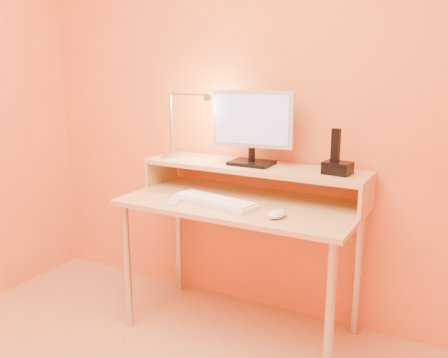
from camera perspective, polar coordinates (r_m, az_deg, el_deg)
The scene contains 25 objects.
wall_back at distance 2.68m, azimuth 5.16°, elevation 10.08°, with size 3.00×0.04×2.50m, color orange.
desk_leg_fl at distance 2.70m, azimuth -11.22°, elevation -9.94°, with size 0.04×0.04×0.69m, color #B7B7B7.
desk_leg_fr at distance 2.23m, azimuth 12.15°, elevation -15.33°, with size 0.04×0.04×0.69m, color #B7B7B7.
desk_leg_bl at distance 3.07m, azimuth -5.29°, elevation -6.75°, with size 0.04×0.04×0.69m, color #B7B7B7.
desk_leg_br at distance 2.67m, azimuth 15.23°, elevation -10.47°, with size 0.04×0.04×0.69m, color #B7B7B7.
desk_lower at distance 2.49m, azimuth 1.98°, elevation -2.89°, with size 1.20×0.60×0.03m, color tan.
shelf_riser_left at distance 2.89m, azimuth -7.25°, elevation 1.00°, with size 0.02×0.30×0.14m, color tan.
shelf_riser_right at distance 2.42m, azimuth 16.28°, elevation -1.96°, with size 0.02×0.30×0.14m, color tan.
desk_shelf at distance 2.58m, azimuth 3.49°, elevation 1.37°, with size 1.20×0.30×0.03m, color tan.
monitor_foot at distance 2.58m, azimuth 3.21°, elevation 1.87°, with size 0.22×0.16×0.02m, color black.
monitor_neck at distance 2.57m, azimuth 3.23°, elevation 2.83°, with size 0.04×0.04×0.07m, color black.
monitor_panel at distance 2.55m, azimuth 3.38°, elevation 6.95°, with size 0.43×0.04×0.29m, color #B8B8B9.
monitor_back at distance 2.57m, azimuth 3.60°, elevation 7.00°, with size 0.38×0.01×0.25m, color black.
monitor_screen at distance 2.53m, azimuth 3.20°, elevation 6.91°, with size 0.39×0.00×0.25m, color #A1A6F0.
lamp_base at distance 2.79m, azimuth -6.08°, elevation 2.79°, with size 0.10×0.10×0.03m, color #B7B7B7.
lamp_post at distance 2.76m, azimuth -6.17°, elevation 6.41°, with size 0.01×0.01×0.33m, color #B7B7B7.
lamp_arm at distance 2.68m, azimuth -4.11°, elevation 9.78°, with size 0.01×0.01×0.24m, color #B7B7B7.
lamp_head at distance 2.62m, azimuth -1.85°, elevation 9.38°, with size 0.04×0.04×0.03m, color #B7B7B7.
lamp_bulb at distance 2.62m, azimuth -1.85°, elevation 9.03°, with size 0.03×0.03×0.00m, color #FFEAC6.
phone_dock at distance 2.42m, azimuth 13.05°, elevation 1.26°, with size 0.13×0.10×0.06m, color black.
phone_handset at distance 2.41m, azimuth 12.85°, elevation 3.85°, with size 0.04×0.03×0.16m, color black.
phone_led at distance 2.36m, azimuth 13.77°, elevation 0.90°, with size 0.01×0.00×0.04m, color blue.
keyboard at distance 2.43m, azimuth -1.12°, elevation -2.70°, with size 0.45×0.14×0.02m, color silver.
mouse at distance 2.23m, azimuth 6.21°, elevation -4.06°, with size 0.06×0.11×0.04m, color silver.
remote_control at distance 2.48m, azimuth -5.50°, elevation -2.45°, with size 0.05×0.18×0.02m, color silver.
Camera 1 is at (1.05, -0.96, 1.42)m, focal length 39.36 mm.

